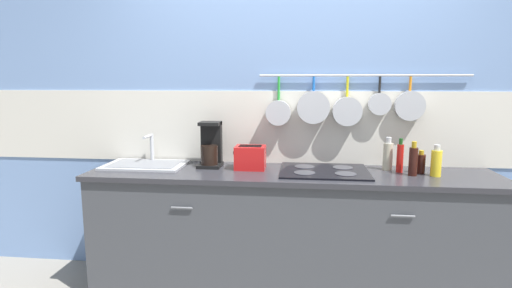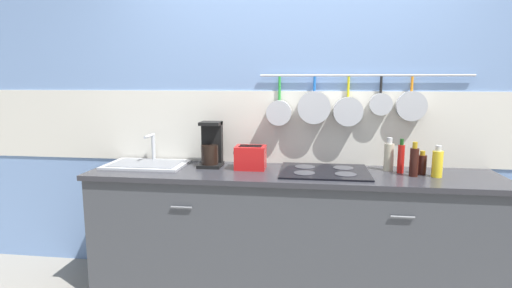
{
  "view_description": "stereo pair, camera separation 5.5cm",
  "coord_description": "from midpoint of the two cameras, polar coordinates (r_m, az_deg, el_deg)",
  "views": [
    {
      "loc": [
        0.07,
        -2.67,
        1.5
      ],
      "look_at": [
        -0.24,
        0.0,
        1.07
      ],
      "focal_mm": 28.0,
      "sensor_mm": 36.0,
      "label": 1
    },
    {
      "loc": [
        0.12,
        -2.66,
        1.5
      ],
      "look_at": [
        -0.24,
        0.0,
        1.07
      ],
      "focal_mm": 28.0,
      "sensor_mm": 36.0,
      "label": 2
    }
  ],
  "objects": [
    {
      "name": "wall_back",
      "position": [
        3.01,
        4.79,
        4.69
      ],
      "size": [
        7.2,
        0.16,
        2.6
      ],
      "color": "#7293C6",
      "rests_on": "ground_plane"
    },
    {
      "name": "cabinet_base",
      "position": [
        2.88,
        4.29,
        -12.94
      ],
      "size": [
        2.74,
        0.56,
        0.85
      ],
      "color": "#3F4247",
      "rests_on": "ground_plane"
    },
    {
      "name": "countertop",
      "position": [
        2.74,
        4.4,
        -4.39
      ],
      "size": [
        2.78,
        0.58,
        0.03
      ],
      "color": "#2D2D33",
      "rests_on": "cabinet_base"
    },
    {
      "name": "sink_basin",
      "position": [
        3.05,
        -15.98,
        -2.7
      ],
      "size": [
        0.57,
        0.38,
        0.22
      ],
      "color": "#B7BABF",
      "rests_on": "countertop"
    },
    {
      "name": "coffee_maker",
      "position": [
        2.92,
        -7.05,
        -0.58
      ],
      "size": [
        0.16,
        0.18,
        0.33
      ],
      "color": "black",
      "rests_on": "countertop"
    },
    {
      "name": "toaster",
      "position": [
        2.81,
        -1.38,
        -1.94
      ],
      "size": [
        0.23,
        0.16,
        0.17
      ],
      "color": "red",
      "rests_on": "countertop"
    },
    {
      "name": "cooktop",
      "position": [
        2.77,
        9.15,
        -3.82
      ],
      "size": [
        0.6,
        0.48,
        0.01
      ],
      "color": "black",
      "rests_on": "countertop"
    },
    {
      "name": "bottle_cooking_wine",
      "position": [
        2.92,
        17.8,
        -1.59
      ],
      "size": [
        0.07,
        0.07,
        0.23
      ],
      "color": "#BFB799",
      "rests_on": "countertop"
    },
    {
      "name": "bottle_olive_oil",
      "position": [
        2.87,
        19.36,
        -1.81
      ],
      "size": [
        0.05,
        0.05,
        0.23
      ],
      "color": "red",
      "rests_on": "countertop"
    },
    {
      "name": "bottle_vinegar",
      "position": [
        2.8,
        21.02,
        -2.23
      ],
      "size": [
        0.06,
        0.06,
        0.23
      ],
      "color": "#33140F",
      "rests_on": "countertop"
    },
    {
      "name": "bottle_sesame_oil",
      "position": [
        2.89,
        21.97,
        -2.56
      ],
      "size": [
        0.06,
        0.06,
        0.16
      ],
      "color": "#33140F",
      "rests_on": "countertop"
    },
    {
      "name": "bottle_hot_sauce",
      "position": [
        2.84,
        23.84,
        -2.42
      ],
      "size": [
        0.07,
        0.07,
        0.21
      ],
      "color": "yellow",
      "rests_on": "countertop"
    }
  ]
}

